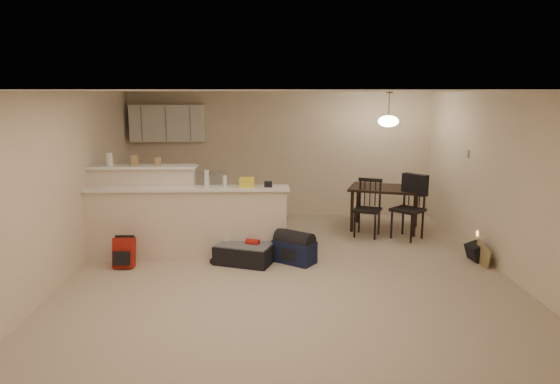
{
  "coord_description": "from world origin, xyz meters",
  "views": [
    {
      "loc": [
        -0.31,
        -6.45,
        2.48
      ],
      "look_at": [
        -0.1,
        0.7,
        1.05
      ],
      "focal_mm": 32.0,
      "sensor_mm": 36.0,
      "label": 1
    }
  ],
  "objects_px": {
    "dining_chair_near": "(367,208)",
    "red_backpack": "(124,253)",
    "dining_chair_far": "(408,208)",
    "suitcase": "(245,254)",
    "navy_duffel": "(294,252)",
    "pendant_lamp": "(388,121)",
    "black_daypack": "(477,252)",
    "dining_table": "(385,192)"
  },
  "relations": [
    {
      "from": "red_backpack",
      "to": "navy_duffel",
      "type": "height_order",
      "value": "red_backpack"
    },
    {
      "from": "navy_duffel",
      "to": "black_daypack",
      "type": "distance_m",
      "value": 2.74
    },
    {
      "from": "dining_chair_near",
      "to": "dining_chair_far",
      "type": "height_order",
      "value": "dining_chair_far"
    },
    {
      "from": "navy_duffel",
      "to": "dining_chair_far",
      "type": "bearing_deg",
      "value": 66.61
    },
    {
      "from": "suitcase",
      "to": "black_daypack",
      "type": "xyz_separation_m",
      "value": [
        3.48,
        0.0,
        -0.01
      ]
    },
    {
      "from": "dining_chair_near",
      "to": "navy_duffel",
      "type": "height_order",
      "value": "dining_chair_near"
    },
    {
      "from": "black_daypack",
      "to": "navy_duffel",
      "type": "bearing_deg",
      "value": 83.58
    },
    {
      "from": "pendant_lamp",
      "to": "red_backpack",
      "type": "bearing_deg",
      "value": -155.65
    },
    {
      "from": "dining_chair_near",
      "to": "navy_duffel",
      "type": "bearing_deg",
      "value": -111.42
    },
    {
      "from": "navy_duffel",
      "to": "black_daypack",
      "type": "relative_size",
      "value": 2.08
    },
    {
      "from": "suitcase",
      "to": "navy_duffel",
      "type": "bearing_deg",
      "value": 19.76
    },
    {
      "from": "dining_table",
      "to": "black_daypack",
      "type": "bearing_deg",
      "value": -42.08
    },
    {
      "from": "suitcase",
      "to": "red_backpack",
      "type": "bearing_deg",
      "value": -155.77
    },
    {
      "from": "dining_chair_far",
      "to": "navy_duffel",
      "type": "xyz_separation_m",
      "value": [
        -2.01,
        -1.17,
        -0.38
      ]
    },
    {
      "from": "dining_chair_far",
      "to": "suitcase",
      "type": "xyz_separation_m",
      "value": [
        -2.75,
        -1.17,
        -0.4
      ]
    },
    {
      "from": "dining_chair_near",
      "to": "black_daypack",
      "type": "bearing_deg",
      "value": -20.28
    },
    {
      "from": "black_daypack",
      "to": "suitcase",
      "type": "bearing_deg",
      "value": 83.58
    },
    {
      "from": "dining_table",
      "to": "suitcase",
      "type": "relative_size",
      "value": 1.81
    },
    {
      "from": "dining_table",
      "to": "black_daypack",
      "type": "relative_size",
      "value": 5.03
    },
    {
      "from": "pendant_lamp",
      "to": "dining_chair_near",
      "type": "xyz_separation_m",
      "value": [
        -0.41,
        -0.44,
        -1.49
      ]
    },
    {
      "from": "pendant_lamp",
      "to": "red_backpack",
      "type": "height_order",
      "value": "pendant_lamp"
    },
    {
      "from": "pendant_lamp",
      "to": "black_daypack",
      "type": "xyz_separation_m",
      "value": [
        0.98,
        -1.78,
        -1.86
      ]
    },
    {
      "from": "pendant_lamp",
      "to": "dining_chair_far",
      "type": "relative_size",
      "value": 0.57
    },
    {
      "from": "dining_table",
      "to": "pendant_lamp",
      "type": "relative_size",
      "value": 2.37
    },
    {
      "from": "red_backpack",
      "to": "black_daypack",
      "type": "distance_m",
      "value": 5.21
    },
    {
      "from": "dining_table",
      "to": "red_backpack",
      "type": "distance_m",
      "value": 4.66
    },
    {
      "from": "dining_chair_far",
      "to": "dining_chair_near",
      "type": "bearing_deg",
      "value": -147.34
    },
    {
      "from": "dining_chair_near",
      "to": "black_daypack",
      "type": "relative_size",
      "value": 3.44
    },
    {
      "from": "dining_chair_far",
      "to": "navy_duffel",
      "type": "bearing_deg",
      "value": -102.78
    },
    {
      "from": "pendant_lamp",
      "to": "dining_chair_far",
      "type": "bearing_deg",
      "value": -67.46
    },
    {
      "from": "navy_duffel",
      "to": "pendant_lamp",
      "type": "bearing_deg",
      "value": 81.6
    },
    {
      "from": "dining_chair_near",
      "to": "suitcase",
      "type": "height_order",
      "value": "dining_chair_near"
    },
    {
      "from": "pendant_lamp",
      "to": "black_daypack",
      "type": "distance_m",
      "value": 2.75
    },
    {
      "from": "red_backpack",
      "to": "dining_chair_far",
      "type": "bearing_deg",
      "value": 19.26
    },
    {
      "from": "suitcase",
      "to": "black_daypack",
      "type": "relative_size",
      "value": 2.79
    },
    {
      "from": "pendant_lamp",
      "to": "black_daypack",
      "type": "bearing_deg",
      "value": -61.16
    },
    {
      "from": "pendant_lamp",
      "to": "black_daypack",
      "type": "height_order",
      "value": "pendant_lamp"
    },
    {
      "from": "dining_table",
      "to": "dining_chair_far",
      "type": "distance_m",
      "value": 0.67
    },
    {
      "from": "dining_chair_near",
      "to": "red_backpack",
      "type": "xyz_separation_m",
      "value": [
        -3.82,
        -1.48,
        -0.28
      ]
    },
    {
      "from": "dining_chair_near",
      "to": "pendant_lamp",
      "type": "bearing_deg",
      "value": 70.39
    },
    {
      "from": "dining_chair_far",
      "to": "black_daypack",
      "type": "relative_size",
      "value": 3.72
    },
    {
      "from": "suitcase",
      "to": "pendant_lamp",
      "type": "bearing_deg",
      "value": 55.18
    }
  ]
}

